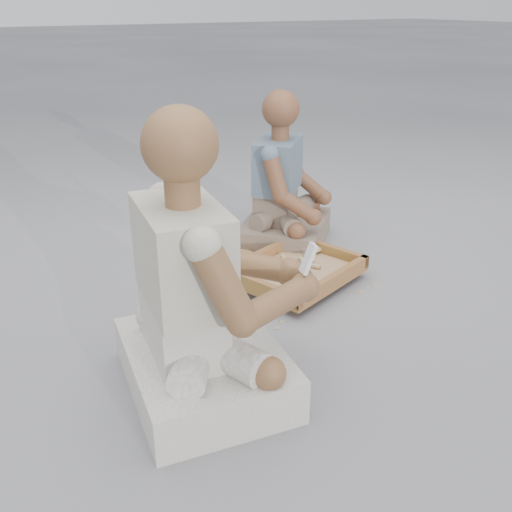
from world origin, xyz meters
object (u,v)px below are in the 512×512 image
carved_panel (261,257)px  craftsman (200,304)px  companion (284,195)px  tool_tray (296,271)px

carved_panel → craftsman: bearing=-131.3°
carved_panel → craftsman: 1.10m
craftsman → companion: craftsman is taller
craftsman → companion: bearing=143.1°
craftsman → companion: size_ratio=1.17×
carved_panel → tool_tray: (0.01, -0.30, 0.04)m
tool_tray → craftsman: size_ratio=0.70×
craftsman → companion: 1.31m
carved_panel → tool_tray: tool_tray is taller
tool_tray → companion: size_ratio=0.82×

